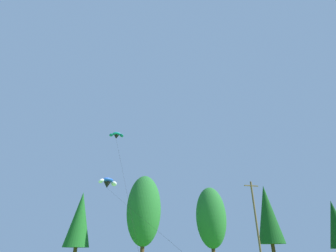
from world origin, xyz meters
name	(u,v)px	position (x,y,z in m)	size (l,w,h in m)	color
treeline_tree_c	(80,219)	(-10.38, 51.19, 7.47)	(4.22, 4.22, 11.92)	#472D19
treeline_tree_d	(144,210)	(0.04, 48.11, 8.86)	(5.75, 5.75, 14.63)	#472D19
treeline_tree_e	(211,217)	(12.69, 49.63, 8.22)	(5.47, 5.47, 13.58)	#472D19
treeline_tree_f	(268,214)	(24.92, 50.36, 9.28)	(4.86, 4.86, 14.82)	#472D19
utility_pole	(256,222)	(14.18, 36.98, 6.13)	(2.20, 0.26, 11.71)	brown
parafoil_kite_high_teal	(116,136)	(-5.82, 37.50, 17.38)	(3.59, 13.35, 16.29)	teal
parafoil_kite_mid_blue_white	(108,183)	(-6.39, 43.23, 11.94)	(9.01, 19.27, 11.15)	blue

